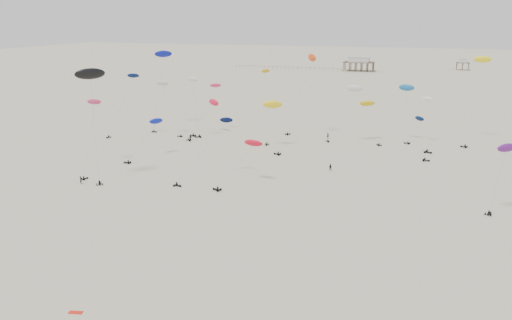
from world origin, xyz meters
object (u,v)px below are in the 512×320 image
(rig_0, at_px, (127,90))
(rig_4, at_px, (210,108))
(pavilion_main, at_px, (359,65))
(rig_9, at_px, (148,133))
(pavilion_small, at_px, (463,65))
(spectator_0, at_px, (81,184))

(rig_0, xyz_separation_m, rig_4, (23.17, 11.20, -6.10))
(pavilion_main, relative_size, rig_9, 1.54)
(pavilion_main, distance_m, rig_0, 229.01)
(pavilion_main, relative_size, rig_0, 1.03)
(pavilion_main, height_order, rig_4, rig_4)
(pavilion_main, height_order, pavilion_small, pavilion_main)
(spectator_0, bearing_deg, rig_4, -46.40)
(pavilion_small, relative_size, spectator_0, 4.36)
(pavilion_small, relative_size, rig_9, 0.66)
(rig_4, xyz_separation_m, spectator_0, (-7.78, -56.71, -8.40))
(rig_0, height_order, spectator_0, rig_0)
(rig_0, bearing_deg, pavilion_small, -108.67)
(rig_0, bearing_deg, pavilion_main, -95.67)
(pavilion_small, height_order, spectator_0, pavilion_small)
(pavilion_main, relative_size, rig_4, 1.21)
(rig_4, bearing_deg, rig_0, -16.77)
(rig_0, height_order, rig_9, rig_0)
(rig_4, relative_size, rig_9, 1.28)
(pavilion_small, distance_m, spectator_0, 315.93)
(pavilion_main, xyz_separation_m, rig_4, (-21.63, -213.15, 4.18))
(pavilion_main, distance_m, pavilion_small, 76.16)
(spectator_0, bearing_deg, rig_9, -45.99)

